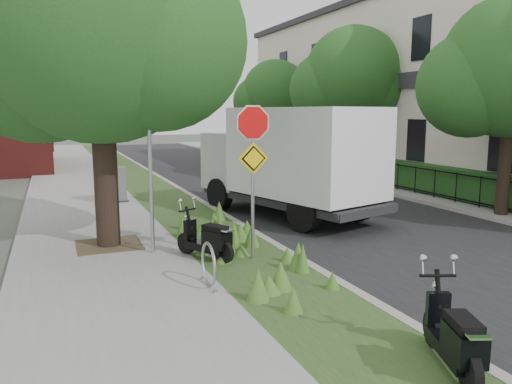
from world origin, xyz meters
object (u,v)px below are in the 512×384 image
Objects in this scene: scooter_far at (457,344)px; box_truck at (291,157)px; scooter_near at (210,243)px; sign_assembly at (253,150)px; utility_cabinet at (114,185)px.

box_truck is at bearing 75.34° from scooter_far.
box_truck is (3.61, 3.66, 1.30)m from scooter_near.
scooter_near is 0.22× the size of box_truck.
sign_assembly reaches higher than scooter_near.
sign_assembly is at bearing -76.93° from utility_cabinet.
sign_assembly reaches higher than box_truck.
scooter_far is at bearing -85.04° from sign_assembly.
box_truck is (2.79, 3.93, -0.55)m from sign_assembly.
scooter_far is 9.39m from box_truck.
scooter_far reaches higher than scooter_near.
sign_assembly is 8.25m from utility_cabinet.
utility_cabinet reaches higher than scooter_near.
sign_assembly is at bearing -18.11° from scooter_near.
scooter_far is (0.44, -5.06, -1.85)m from sign_assembly.
scooter_far is at bearing -80.06° from utility_cabinet.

